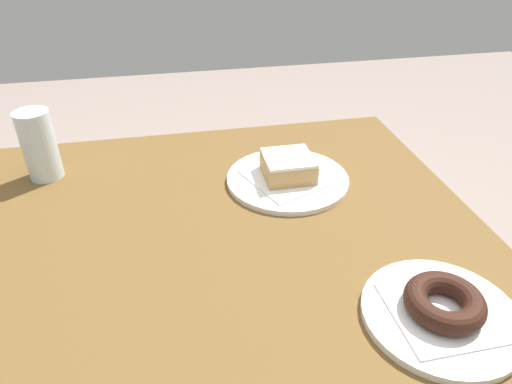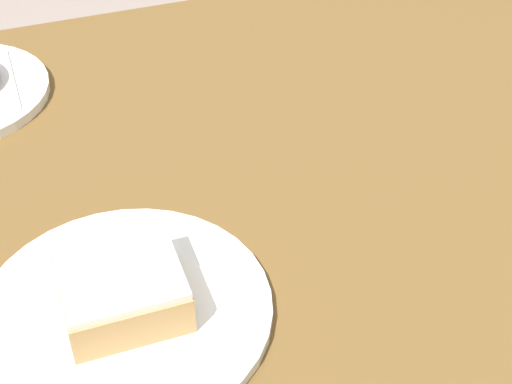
{
  "view_description": "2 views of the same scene",
  "coord_description": "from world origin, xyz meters",
  "px_view_note": "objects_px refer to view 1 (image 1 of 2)",
  "views": [
    {
      "loc": [
        -0.02,
        -0.61,
        1.19
      ],
      "look_at": [
        0.12,
        0.05,
        0.76
      ],
      "focal_mm": 32.73,
      "sensor_mm": 36.0,
      "label": 1
    },
    {
      "loc": [
        0.23,
        0.54,
        1.19
      ],
      "look_at": [
        0.06,
        0.06,
        0.76
      ],
      "focal_mm": 54.3,
      "sensor_mm": 36.0,
      "label": 2
    }
  ],
  "objects_px": {
    "plate_chocolate_ring": "(440,315)",
    "water_glass": "(39,145)",
    "donut_glazed_square": "(288,166)",
    "donut_chocolate_ring": "(444,302)",
    "plate_glazed_square": "(288,179)"
  },
  "relations": [
    {
      "from": "donut_glazed_square",
      "to": "plate_chocolate_ring",
      "type": "bearing_deg",
      "value": -73.58
    },
    {
      "from": "plate_chocolate_ring",
      "to": "water_glass",
      "type": "relative_size",
      "value": 1.52
    },
    {
      "from": "plate_chocolate_ring",
      "to": "water_glass",
      "type": "xyz_separation_m",
      "value": [
        -0.56,
        0.48,
        0.06
      ]
    },
    {
      "from": "plate_chocolate_ring",
      "to": "water_glass",
      "type": "distance_m",
      "value": 0.74
    },
    {
      "from": "donut_glazed_square",
      "to": "donut_chocolate_ring",
      "type": "height_order",
      "value": "donut_glazed_square"
    },
    {
      "from": "plate_glazed_square",
      "to": "donut_chocolate_ring",
      "type": "height_order",
      "value": "donut_chocolate_ring"
    },
    {
      "from": "plate_chocolate_ring",
      "to": "water_glass",
      "type": "height_order",
      "value": "water_glass"
    },
    {
      "from": "plate_glazed_square",
      "to": "donut_glazed_square",
      "type": "distance_m",
      "value": 0.03
    },
    {
      "from": "donut_chocolate_ring",
      "to": "plate_glazed_square",
      "type": "bearing_deg",
      "value": 106.42
    },
    {
      "from": "plate_glazed_square",
      "to": "water_glass",
      "type": "bearing_deg",
      "value": 166.06
    },
    {
      "from": "water_glass",
      "to": "plate_glazed_square",
      "type": "bearing_deg",
      "value": -13.94
    },
    {
      "from": "water_glass",
      "to": "donut_chocolate_ring",
      "type": "bearing_deg",
      "value": -40.54
    },
    {
      "from": "plate_chocolate_ring",
      "to": "donut_glazed_square",
      "type": "bearing_deg",
      "value": 106.42
    },
    {
      "from": "donut_chocolate_ring",
      "to": "water_glass",
      "type": "bearing_deg",
      "value": 139.46
    },
    {
      "from": "plate_glazed_square",
      "to": "plate_chocolate_ring",
      "type": "relative_size",
      "value": 1.14
    }
  ]
}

